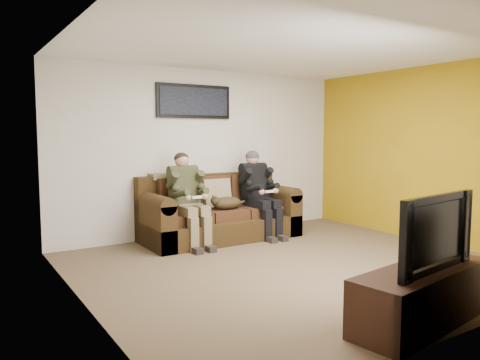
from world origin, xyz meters
TOP-DOWN VIEW (x-y plane):
  - floor at (0.00, 0.00)m, footprint 5.00×5.00m
  - ceiling at (0.00, 0.00)m, footprint 5.00×5.00m
  - wall_back at (0.00, 2.25)m, footprint 5.00×0.00m
  - wall_front at (0.00, -2.25)m, footprint 5.00×0.00m
  - wall_left at (-2.50, 0.00)m, footprint 0.00×4.50m
  - wall_right at (2.50, 0.00)m, footprint 0.00×4.50m
  - accent_wall_right at (2.49, 0.00)m, footprint 0.00×4.50m
  - sofa at (-0.03, 1.83)m, footprint 2.37×1.02m
  - throw_pillow at (-0.03, 1.88)m, footprint 0.45×0.22m
  - throw_blanket at (-0.75, 2.13)m, footprint 0.49×0.24m
  - person_left at (-0.64, 1.64)m, footprint 0.51×0.87m
  - person_right at (0.58, 1.64)m, footprint 0.51×0.86m
  - cat at (-0.02, 1.60)m, footprint 0.66×0.26m
  - framed_poster at (-0.23, 2.22)m, footprint 1.25×0.05m
  - tv_stand at (-0.21, -1.95)m, footprint 1.57×0.71m
  - television at (-0.21, -1.95)m, footprint 1.11×0.30m

SIDE VIEW (x-z plane):
  - floor at x=0.00m, z-range 0.00..0.00m
  - tv_stand at x=-0.21m, z-range 0.00..0.48m
  - sofa at x=-0.03m, z-range -0.12..0.85m
  - cat at x=-0.02m, z-range 0.45..0.70m
  - throw_pillow at x=-0.03m, z-range 0.47..0.91m
  - person_left at x=-0.64m, z-range 0.09..1.42m
  - person_right at x=0.58m, z-range 0.09..1.43m
  - television at x=-0.21m, z-range 0.48..1.11m
  - throw_blanket at x=-0.75m, z-range 0.93..1.01m
  - wall_back at x=0.00m, z-range -1.20..3.80m
  - wall_front at x=0.00m, z-range -1.20..3.80m
  - wall_left at x=-2.50m, z-range -0.95..3.55m
  - wall_right at x=2.50m, z-range -0.95..3.55m
  - accent_wall_right at x=2.49m, z-range -0.95..3.55m
  - framed_poster at x=-0.23m, z-range 1.84..2.36m
  - ceiling at x=0.00m, z-range 2.60..2.60m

